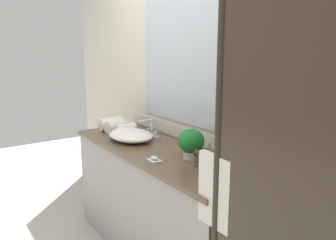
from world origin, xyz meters
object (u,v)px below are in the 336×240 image
object	(u,v)px
sink_basin	(131,135)
rolled_towel_far_edge	(126,129)
faucet	(151,131)
amenity_bottle_body_wash	(195,160)
rolled_towel_middle	(116,126)
rolled_towel_near_edge	(111,124)
soap_dish	(154,159)
amenity_bottle_conditioner	(209,149)
potted_plant	(191,142)

from	to	relation	value
sink_basin	rolled_towel_far_edge	bearing A→B (deg)	162.52
sink_basin	faucet	size ratio (longest dim) A/B	2.65
amenity_bottle_body_wash	rolled_towel_far_edge	size ratio (longest dim) A/B	0.50
rolled_towel_middle	rolled_towel_far_edge	bearing A→B (deg)	22.60
rolled_towel_near_edge	sink_basin	bearing A→B (deg)	-3.26
faucet	rolled_towel_near_edge	world-z (taller)	faucet
sink_basin	soap_dish	bearing A→B (deg)	-13.28
rolled_towel_near_edge	amenity_bottle_body_wash	bearing A→B (deg)	0.17
amenity_bottle_body_wash	rolled_towel_far_edge	bearing A→B (deg)	177.86
faucet	soap_dish	size ratio (longest dim) A/B	1.70
amenity_bottle_body_wash	soap_dish	bearing A→B (deg)	-145.44
faucet	rolled_towel_far_edge	bearing A→B (deg)	-148.18
sink_basin	rolled_towel_far_edge	distance (m)	0.22
amenity_bottle_conditioner	rolled_towel_middle	distance (m)	1.03
sink_basin	faucet	distance (m)	0.20
faucet	amenity_bottle_body_wash	xyz separation A→B (m)	(0.81, -0.17, -0.01)
amenity_bottle_conditioner	rolled_towel_far_edge	bearing A→B (deg)	-167.60
faucet	amenity_bottle_body_wash	world-z (taller)	faucet
amenity_bottle_conditioner	rolled_towel_far_edge	world-z (taller)	same
faucet	potted_plant	xyz separation A→B (m)	(0.66, -0.09, 0.06)
rolled_towel_near_edge	rolled_towel_far_edge	size ratio (longest dim) A/B	1.21
soap_dish	rolled_towel_far_edge	size ratio (longest dim) A/B	0.55
sink_basin	rolled_towel_middle	xyz separation A→B (m)	(-0.32, 0.02, 0.01)
sink_basin	amenity_bottle_conditioner	xyz separation A→B (m)	(0.68, 0.26, 0.00)
rolled_towel_near_edge	potted_plant	bearing A→B (deg)	4.57
soap_dish	rolled_towel_near_edge	size ratio (longest dim) A/B	0.46
potted_plant	amenity_bottle_conditioner	bearing A→B (deg)	81.96
potted_plant	rolled_towel_near_edge	size ratio (longest dim) A/B	0.96
potted_plant	amenity_bottle_body_wash	bearing A→B (deg)	-29.38
soap_dish	amenity_bottle_body_wash	size ratio (longest dim) A/B	1.10
amenity_bottle_body_wash	amenity_bottle_conditioner	bearing A→B (deg)	118.45
potted_plant	amenity_bottle_conditioner	xyz separation A→B (m)	(0.02, 0.15, -0.07)
faucet	rolled_towel_near_edge	size ratio (longest dim) A/B	0.78
rolled_towel_middle	rolled_towel_far_edge	size ratio (longest dim) A/B	1.04
faucet	rolled_towel_far_edge	size ratio (longest dim) A/B	0.94
potted_plant	amenity_bottle_conditioner	size ratio (longest dim) A/B	2.27
amenity_bottle_body_wash	rolled_towel_middle	xyz separation A→B (m)	(-1.13, -0.01, 0.01)
sink_basin	rolled_towel_middle	bearing A→B (deg)	176.35
soap_dish	amenity_bottle_body_wash	bearing A→B (deg)	34.56
potted_plant	amenity_bottle_body_wash	size ratio (longest dim) A/B	2.32
amenity_bottle_body_wash	rolled_towel_far_edge	world-z (taller)	rolled_towel_far_edge
amenity_bottle_body_wash	rolled_towel_middle	world-z (taller)	rolled_towel_middle
amenity_bottle_body_wash	rolled_towel_middle	bearing A→B (deg)	-179.60
rolled_towel_far_edge	amenity_bottle_conditioner	bearing A→B (deg)	12.40
potted_plant	rolled_towel_middle	distance (m)	0.99
sink_basin	rolled_towel_far_edge	xyz separation A→B (m)	(-0.21, 0.07, 0.00)
sink_basin	rolled_towel_middle	size ratio (longest dim) A/B	2.38
faucet	amenity_bottle_body_wash	distance (m)	0.83
sink_basin	rolled_towel_far_edge	world-z (taller)	rolled_towel_far_edge
potted_plant	soap_dish	bearing A→B (deg)	-109.79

